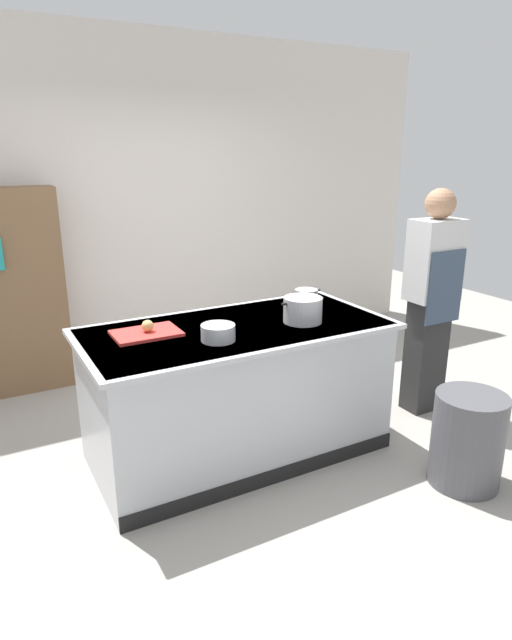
# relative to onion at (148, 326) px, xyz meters

# --- Properties ---
(ground_plane) EXTENTS (10.00, 10.00, 0.00)m
(ground_plane) POSITION_rel_onion_xyz_m (0.55, -0.12, -0.96)
(ground_plane) COLOR #9E9991
(back_wall) EXTENTS (6.40, 0.12, 3.00)m
(back_wall) POSITION_rel_onion_xyz_m (0.55, 1.98, 0.54)
(back_wall) COLOR silver
(back_wall) RESTS_ON ground_plane
(counter_island) EXTENTS (1.98, 0.98, 0.90)m
(counter_island) POSITION_rel_onion_xyz_m (0.55, -0.12, -0.49)
(counter_island) COLOR #B7BABF
(counter_island) RESTS_ON ground_plane
(cutting_board) EXTENTS (0.40, 0.28, 0.02)m
(cutting_board) POSITION_rel_onion_xyz_m (-0.01, 0.00, -0.05)
(cutting_board) COLOR red
(cutting_board) RESTS_ON counter_island
(onion) EXTENTS (0.07, 0.07, 0.07)m
(onion) POSITION_rel_onion_xyz_m (0.00, 0.00, 0.00)
(onion) COLOR tan
(onion) RESTS_ON cutting_board
(stock_pot) EXTENTS (0.32, 0.25, 0.17)m
(stock_pot) POSITION_rel_onion_xyz_m (0.97, -0.24, 0.03)
(stock_pot) COLOR #B7BABF
(stock_pot) RESTS_ON counter_island
(sauce_pan) EXTENTS (0.23, 0.17, 0.12)m
(sauce_pan) POSITION_rel_onion_xyz_m (1.21, 0.08, 0.00)
(sauce_pan) COLOR #99999E
(sauce_pan) RESTS_ON counter_island
(mixing_bowl) EXTENTS (0.20, 0.20, 0.10)m
(mixing_bowl) POSITION_rel_onion_xyz_m (0.33, -0.30, -0.01)
(mixing_bowl) COLOR #B7BABF
(mixing_bowl) RESTS_ON counter_island
(trash_bin) EXTENTS (0.43, 0.43, 0.59)m
(trash_bin) POSITION_rel_onion_xyz_m (1.61, -1.12, -0.66)
(trash_bin) COLOR #4C4C51
(trash_bin) RESTS_ON ground_plane
(person_chef) EXTENTS (0.38, 0.25, 1.72)m
(person_chef) POSITION_rel_onion_xyz_m (2.13, -0.24, -0.04)
(person_chef) COLOR #292929
(person_chef) RESTS_ON ground_plane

